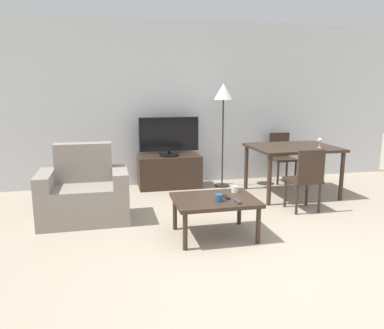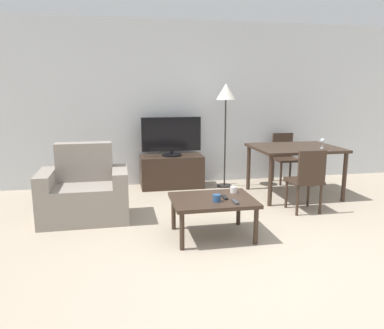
# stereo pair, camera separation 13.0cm
# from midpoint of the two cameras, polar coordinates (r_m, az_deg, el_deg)

# --- Properties ---
(ground_plane) EXTENTS (18.00, 18.00, 0.00)m
(ground_plane) POSITION_cam_midpoint_polar(r_m,az_deg,el_deg) (3.63, 12.70, -15.09)
(ground_plane) COLOR tan
(wall_back) EXTENTS (7.56, 0.06, 2.70)m
(wall_back) POSITION_cam_midpoint_polar(r_m,az_deg,el_deg) (6.42, 1.14, 9.22)
(wall_back) COLOR silver
(wall_back) RESTS_ON ground_plane
(armchair) EXTENTS (1.06, 0.69, 0.93)m
(armchair) POSITION_cam_midpoint_polar(r_m,az_deg,el_deg) (4.83, -15.30, -4.27)
(armchair) COLOR gray
(armchair) RESTS_ON ground_plane
(tv_stand) EXTENTS (1.02, 0.47, 0.53)m
(tv_stand) POSITION_cam_midpoint_polar(r_m,az_deg,el_deg) (6.18, -2.50, -1.06)
(tv_stand) COLOR #38281E
(tv_stand) RESTS_ON ground_plane
(tv) EXTENTS (0.97, 0.32, 0.63)m
(tv) POSITION_cam_midpoint_polar(r_m,az_deg,el_deg) (6.08, -2.54, 4.27)
(tv) COLOR black
(tv) RESTS_ON tv_stand
(coffee_table) EXTENTS (0.89, 0.69, 0.43)m
(coffee_table) POSITION_cam_midpoint_polar(r_m,az_deg,el_deg) (4.10, 4.11, -5.84)
(coffee_table) COLOR #38281E
(coffee_table) RESTS_ON ground_plane
(dining_table) EXTENTS (1.25, 1.01, 0.75)m
(dining_table) POSITION_cam_midpoint_polar(r_m,az_deg,el_deg) (5.85, 16.02, 1.83)
(dining_table) COLOR #38281E
(dining_table) RESTS_ON ground_plane
(dining_chair_near) EXTENTS (0.40, 0.40, 0.85)m
(dining_chair_near) POSITION_cam_midpoint_polar(r_m,az_deg,el_deg) (5.09, 17.83, -1.94)
(dining_chair_near) COLOR #38281E
(dining_chair_near) RESTS_ON ground_plane
(dining_chair_far) EXTENTS (0.40, 0.40, 0.85)m
(dining_chair_far) POSITION_cam_midpoint_polar(r_m,az_deg,el_deg) (6.70, 14.47, 1.38)
(dining_chair_far) COLOR #38281E
(dining_chair_far) RESTS_ON ground_plane
(floor_lamp) EXTENTS (0.31, 0.31, 1.69)m
(floor_lamp) POSITION_cam_midpoint_polar(r_m,az_deg,el_deg) (6.09, 5.80, 10.03)
(floor_lamp) COLOR black
(floor_lamp) RESTS_ON ground_plane
(remote_primary) EXTENTS (0.04, 0.15, 0.02)m
(remote_primary) POSITION_cam_midpoint_polar(r_m,az_deg,el_deg) (4.11, 5.90, -4.99)
(remote_primary) COLOR black
(remote_primary) RESTS_ON coffee_table
(remote_secondary) EXTENTS (0.04, 0.15, 0.02)m
(remote_secondary) POSITION_cam_midpoint_polar(r_m,az_deg,el_deg) (3.96, 7.55, -5.65)
(remote_secondary) COLOR #38383D
(remote_secondary) RESTS_ON coffee_table
(cup_white_near) EXTENTS (0.08, 0.08, 0.08)m
(cup_white_near) POSITION_cam_midpoint_polar(r_m,az_deg,el_deg) (3.97, 4.74, -5.13)
(cup_white_near) COLOR navy
(cup_white_near) RESTS_ON coffee_table
(cup_colored_far) EXTENTS (0.08, 0.08, 0.07)m
(cup_colored_far) POSITION_cam_midpoint_polar(r_m,az_deg,el_deg) (4.32, 7.20, -3.82)
(cup_colored_far) COLOR white
(cup_colored_far) RESTS_ON coffee_table
(wine_glass_left) EXTENTS (0.07, 0.07, 0.15)m
(wine_glass_left) POSITION_cam_midpoint_polar(r_m,az_deg,el_deg) (5.78, 19.89, 3.34)
(wine_glass_left) COLOR silver
(wine_glass_left) RESTS_ON dining_table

